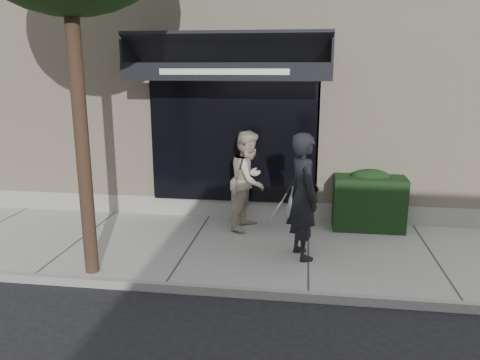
# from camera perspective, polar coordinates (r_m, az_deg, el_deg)

# --- Properties ---
(ground) EXTENTS (80.00, 80.00, 0.00)m
(ground) POSITION_cam_1_polar(r_m,az_deg,el_deg) (8.02, 8.29, -9.19)
(ground) COLOR black
(ground) RESTS_ON ground
(sidewalk) EXTENTS (20.00, 3.00, 0.12)m
(sidewalk) POSITION_cam_1_polar(r_m,az_deg,el_deg) (8.00, 8.30, -8.79)
(sidewalk) COLOR gray
(sidewalk) RESTS_ON ground
(curb) EXTENTS (20.00, 0.10, 0.14)m
(curb) POSITION_cam_1_polar(r_m,az_deg,el_deg) (6.59, 8.32, -13.87)
(curb) COLOR gray
(curb) RESTS_ON ground
(building_facade) EXTENTS (14.30, 8.04, 5.64)m
(building_facade) POSITION_cam_1_polar(r_m,az_deg,el_deg) (12.35, 8.69, 11.91)
(building_facade) COLOR beige
(building_facade) RESTS_ON ground
(hedge) EXTENTS (1.30, 0.70, 1.14)m
(hedge) POSITION_cam_1_polar(r_m,az_deg,el_deg) (9.06, 15.41, -2.42)
(hedge) COLOR black
(hedge) RESTS_ON sidewalk
(pedestrian_front) EXTENTS (0.86, 0.98, 2.01)m
(pedestrian_front) POSITION_cam_1_polar(r_m,az_deg,el_deg) (7.37, 7.73, -1.99)
(pedestrian_front) COLOR black
(pedestrian_front) RESTS_ON sidewalk
(pedestrian_back) EXTENTS (0.91, 1.05, 1.85)m
(pedestrian_back) POSITION_cam_1_polar(r_m,az_deg,el_deg) (8.66, 1.08, -0.02)
(pedestrian_back) COLOR #C1B29A
(pedestrian_back) RESTS_ON sidewalk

